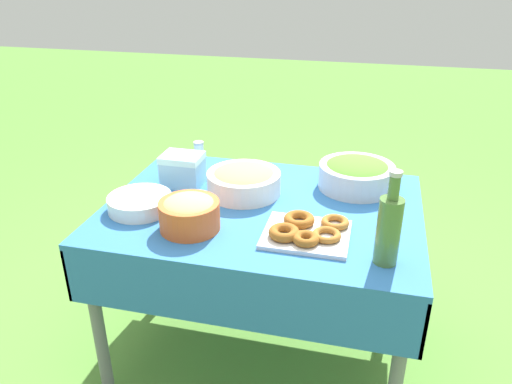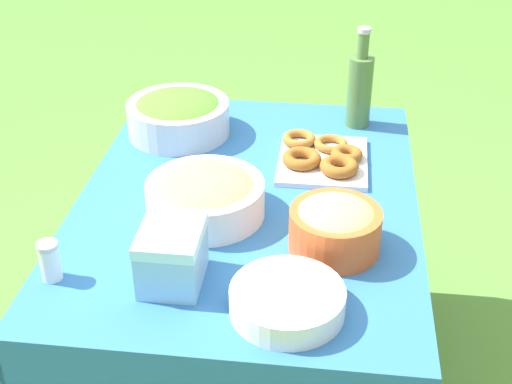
% 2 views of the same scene
% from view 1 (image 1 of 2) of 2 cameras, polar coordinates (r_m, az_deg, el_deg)
% --- Properties ---
extents(ground_plane, '(14.00, 14.00, 0.00)m').
position_cam_1_polar(ground_plane, '(2.45, 0.66, -17.42)').
color(ground_plane, '#568C38').
extents(picnic_table, '(1.26, 0.92, 0.75)m').
position_cam_1_polar(picnic_table, '(2.07, 0.75, -4.09)').
color(picnic_table, '#2D6BB2').
rests_on(picnic_table, ground_plane).
extents(salad_bowl, '(0.32, 0.32, 0.13)m').
position_cam_1_polar(salad_bowl, '(2.19, 11.41, 2.08)').
color(salad_bowl, silver).
rests_on(salad_bowl, picnic_table).
extents(pasta_bowl, '(0.22, 0.22, 0.13)m').
position_cam_1_polar(pasta_bowl, '(1.84, -7.63, -2.30)').
color(pasta_bowl, '#E05B28').
rests_on(pasta_bowl, picnic_table).
extents(donut_platter, '(0.31, 0.26, 0.05)m').
position_cam_1_polar(donut_platter, '(1.81, 5.79, -4.47)').
color(donut_platter, silver).
rests_on(donut_platter, picnic_table).
extents(plate_stack, '(0.25, 0.25, 0.06)m').
position_cam_1_polar(plate_stack, '(2.03, -13.13, -1.21)').
color(plate_stack, white).
rests_on(plate_stack, picnic_table).
extents(olive_oil_bottle, '(0.08, 0.08, 0.33)m').
position_cam_1_polar(olive_oil_bottle, '(1.66, 14.94, -3.98)').
color(olive_oil_bottle, '#4C7238').
rests_on(olive_oil_bottle, picnic_table).
extents(bread_bowl, '(0.31, 0.31, 0.12)m').
position_cam_1_polar(bread_bowl, '(2.10, -1.41, 1.34)').
color(bread_bowl, white).
rests_on(bread_bowl, picnic_table).
extents(cooler_box, '(0.17, 0.14, 0.14)m').
position_cam_1_polar(cooler_box, '(2.20, -8.37, 2.56)').
color(cooler_box, '#8CC6E5').
rests_on(cooler_box, picnic_table).
extents(salt_shaker, '(0.05, 0.05, 0.10)m').
position_cam_1_polar(salt_shaker, '(2.46, -6.54, 4.66)').
color(salt_shaker, white).
rests_on(salt_shaker, picnic_table).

